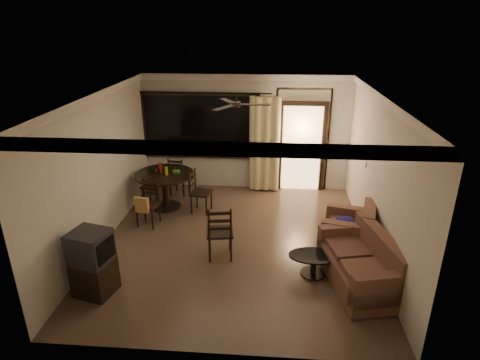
# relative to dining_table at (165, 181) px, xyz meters

# --- Properties ---
(ground) EXTENTS (5.50, 5.50, 0.00)m
(ground) POSITION_rel_dining_table_xyz_m (1.71, -1.42, -0.64)
(ground) COLOR #7F6651
(ground) RESTS_ON ground
(room_shell) EXTENTS (5.50, 6.70, 5.50)m
(room_shell) POSITION_rel_dining_table_xyz_m (2.31, 0.35, 1.19)
(room_shell) COLOR beige
(room_shell) RESTS_ON ground
(dining_table) EXTENTS (1.31, 1.31, 1.03)m
(dining_table) POSITION_rel_dining_table_xyz_m (0.00, 0.00, 0.00)
(dining_table) COLOR black
(dining_table) RESTS_ON ground
(dining_chair_west) EXTENTS (0.49, 0.49, 0.95)m
(dining_chair_west) POSITION_rel_dining_table_xyz_m (-0.32, 0.15, -0.36)
(dining_chair_west) COLOR black
(dining_chair_west) RESTS_ON ground
(dining_chair_east) EXTENTS (0.49, 0.49, 0.95)m
(dining_chair_east) POSITION_rel_dining_table_xyz_m (0.82, -0.15, -0.36)
(dining_chair_east) COLOR black
(dining_chair_east) RESTS_ON ground
(dining_chair_south) EXTENTS (0.49, 0.53, 0.95)m
(dining_chair_south) POSITION_rel_dining_table_xyz_m (-0.16, -0.84, -0.34)
(dining_chair_south) COLOR black
(dining_chair_south) RESTS_ON ground
(dining_chair_north) EXTENTS (0.49, 0.49, 0.95)m
(dining_chair_north) POSITION_rel_dining_table_xyz_m (0.14, 0.77, -0.36)
(dining_chair_north) COLOR black
(dining_chair_north) RESTS_ON ground
(tv_cabinet) EXTENTS (0.66, 0.62, 1.06)m
(tv_cabinet) POSITION_rel_dining_table_xyz_m (-0.33, -3.08, -0.11)
(tv_cabinet) COLOR black
(tv_cabinet) RESTS_ON ground
(sofa) EXTENTS (1.19, 1.77, 0.87)m
(sofa) POSITION_rel_dining_table_xyz_m (3.83, -2.54, -0.30)
(sofa) COLOR #452120
(sofa) RESTS_ON ground
(armchair) EXTENTS (1.07, 1.07, 0.88)m
(armchair) POSITION_rel_dining_table_xyz_m (3.82, -1.49, -0.28)
(armchair) COLOR #452120
(armchair) RESTS_ON ground
(coffee_table) EXTENTS (0.84, 0.50, 0.37)m
(coffee_table) POSITION_rel_dining_table_xyz_m (3.08, -2.34, -0.40)
(coffee_table) COLOR black
(coffee_table) RESTS_ON ground
(side_chair) EXTENTS (0.52, 0.52, 1.04)m
(side_chair) POSITION_rel_dining_table_xyz_m (1.47, -1.93, -0.33)
(side_chair) COLOR black
(side_chair) RESTS_ON ground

